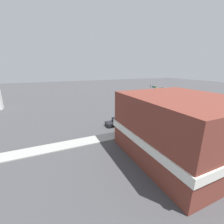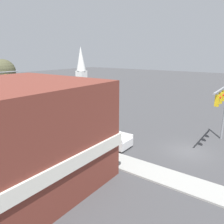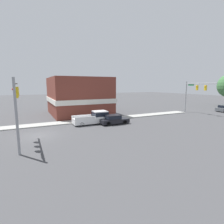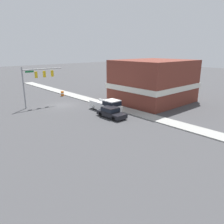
# 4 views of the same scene
# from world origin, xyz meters

# --- Properties ---
(ground_plane) EXTENTS (200.00, 200.00, 0.00)m
(ground_plane) POSITION_xyz_m (0.00, 0.00, 0.00)
(ground_plane) COLOR #424244
(sidewalk_curb) EXTENTS (2.40, 60.00, 0.14)m
(sidewalk_curb) POSITION_xyz_m (-5.70, 0.00, 0.07)
(sidewalk_curb) COLOR #9E9E99
(sidewalk_curb) RESTS_ON ground
(near_signal_assembly) EXTENTS (7.09, 0.49, 6.71)m
(near_signal_assembly) POSITION_xyz_m (3.24, -2.06, 4.92)
(near_signal_assembly) COLOR gray
(near_signal_assembly) RESTS_ON ground
(car_lead) EXTENTS (1.91, 4.53, 1.47)m
(car_lead) POSITION_xyz_m (-1.63, 10.88, 0.76)
(car_lead) COLOR black
(car_lead) RESTS_ON ground
(pickup_truck_parked) EXTENTS (2.09, 5.61, 1.98)m
(pickup_truck_parked) POSITION_xyz_m (-3.26, 8.30, 0.96)
(pickup_truck_parked) COLOR black
(pickup_truck_parked) RESTS_ON ground
(church_steeple) EXTENTS (2.41, 2.41, 11.22)m
(church_steeple) POSITION_xyz_m (21.53, 34.95, 5.87)
(church_steeple) COLOR white
(church_steeple) RESTS_ON ground
(backdrop_tree_center) EXTENTS (6.14, 6.14, 8.09)m
(backdrop_tree_center) POSITION_xyz_m (8.62, 50.00, 5.02)
(backdrop_tree_center) COLOR #4C3823
(backdrop_tree_center) RESTS_ON ground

